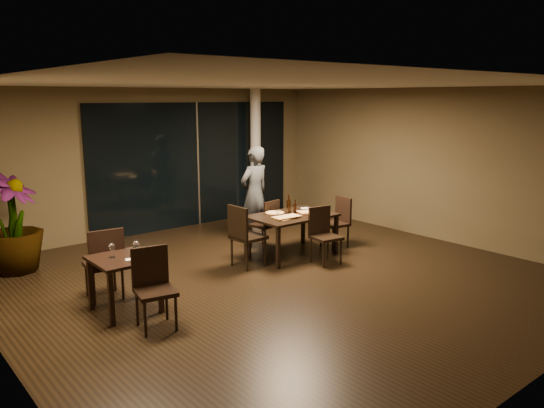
{
  "coord_description": "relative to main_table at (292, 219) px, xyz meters",
  "views": [
    {
      "loc": [
        -5.15,
        -6.09,
        2.82
      ],
      "look_at": [
        0.4,
        0.63,
        1.05
      ],
      "focal_mm": 35.0,
      "sensor_mm": 36.0,
      "label": 1
    }
  ],
  "objects": [
    {
      "name": "column",
      "position": [
        1.4,
        2.85,
        0.82
      ],
      "size": [
        0.24,
        0.24,
        3.0
      ],
      "primitive_type": "cylinder",
      "color": "silver",
      "rests_on": "ground"
    },
    {
      "name": "bottle_a",
      "position": [
        -0.02,
        0.05,
        0.23
      ],
      "size": [
        0.07,
        0.07,
        0.3
      ],
      "primitive_type": null,
      "color": "black",
      "rests_on": "main_table"
    },
    {
      "name": "round_pizza",
      "position": [
        -0.17,
        0.27,
        0.08
      ],
      "size": [
        0.33,
        0.33,
        0.01
      ],
      "primitive_type": "cylinder",
      "color": "#A51812",
      "rests_on": "main_table"
    },
    {
      "name": "chair_main_near",
      "position": [
        0.15,
        -0.64,
        -0.14
      ],
      "size": [
        0.51,
        0.51,
        0.96
      ],
      "rotation": [
        0.0,
        0.0,
        -0.14
      ],
      "color": "black",
      "rests_on": "ground"
    },
    {
      "name": "potted_plant",
      "position": [
        -4.08,
        2.19,
        0.15
      ],
      "size": [
        1.27,
        1.27,
        1.64
      ],
      "primitive_type": "imported",
      "rotation": [
        0.0,
        0.0,
        0.79
      ],
      "color": "#23511B",
      "rests_on": "ground"
    },
    {
      "name": "napkin_near",
      "position": [
        0.52,
        -0.14,
        0.08
      ],
      "size": [
        0.19,
        0.13,
        0.01
      ],
      "primitive_type": "cube",
      "rotation": [
        0.0,
        0.0,
        0.18
      ],
      "color": "white",
      "rests_on": "main_table"
    },
    {
      "name": "pizza_board_right",
      "position": [
        0.39,
        -0.13,
        0.08
      ],
      "size": [
        0.64,
        0.42,
        0.01
      ],
      "primitive_type": "cube",
      "rotation": [
        0.0,
        0.0,
        -0.23
      ],
      "color": "#482A17",
      "rests_on": "main_table"
    },
    {
      "name": "main_table",
      "position": [
        0.0,
        0.0,
        0.0
      ],
      "size": [
        1.5,
        1.0,
        0.75
      ],
      "color": "black",
      "rests_on": "ground"
    },
    {
      "name": "bottle_c",
      "position": [
        0.03,
        0.12,
        0.25
      ],
      "size": [
        0.08,
        0.08,
        0.34
      ],
      "primitive_type": null,
      "color": "black",
      "rests_on": "main_table"
    },
    {
      "name": "chair_main_left",
      "position": [
        -1.07,
        -0.01,
        -0.08
      ],
      "size": [
        0.51,
        0.51,
        1.06
      ],
      "rotation": [
        0.0,
        0.0,
        1.61
      ],
      "color": "black",
      "rests_on": "ground"
    },
    {
      "name": "tumbler_left",
      "position": [
        -0.21,
        0.13,
        0.12
      ],
      "size": [
        0.08,
        0.08,
        0.09
      ],
      "primitive_type": "cylinder",
      "color": "white",
      "rests_on": "main_table"
    },
    {
      "name": "oblong_pizza_left",
      "position": [
        -0.26,
        -0.16,
        0.1
      ],
      "size": [
        0.48,
        0.25,
        0.02
      ],
      "primitive_type": null,
      "rotation": [
        0.0,
        0.0,
        -0.05
      ],
      "color": "maroon",
      "rests_on": "pizza_board_left"
    },
    {
      "name": "chair_side_near",
      "position": [
        -3.32,
        -1.16,
        -0.12
      ],
      "size": [
        0.55,
        0.55,
        1.0
      ],
      "rotation": [
        0.0,
        0.0,
        -0.2
      ],
      "color": "black",
      "rests_on": "ground"
    },
    {
      "name": "wine_glass_a",
      "position": [
        -3.52,
        -0.42,
        0.17
      ],
      "size": [
        0.08,
        0.08,
        0.18
      ],
      "primitive_type": null,
      "color": "white",
      "rests_on": "side_table"
    },
    {
      "name": "wine_glass_b",
      "position": [
        -3.26,
        -0.59,
        0.18
      ],
      "size": [
        0.09,
        0.09,
        0.2
      ],
      "primitive_type": null,
      "color": "white",
      "rests_on": "side_table"
    },
    {
      "name": "pizza_board_left",
      "position": [
        -0.26,
        -0.16,
        0.08
      ],
      "size": [
        0.54,
        0.36,
        0.01
      ],
      "primitive_type": "cube",
      "rotation": [
        0.0,
        0.0,
        0.25
      ],
      "color": "#432E15",
      "rests_on": "main_table"
    },
    {
      "name": "chair_main_right",
      "position": [
        1.06,
        -0.14,
        -0.14
      ],
      "size": [
        0.5,
        0.5,
        0.96
      ],
      "rotation": [
        0.0,
        0.0,
        -1.71
      ],
      "color": "black",
      "rests_on": "ground"
    },
    {
      "name": "side_table",
      "position": [
        -3.4,
        -0.5,
        -0.05
      ],
      "size": [
        0.8,
        0.8,
        0.75
      ],
      "color": "black",
      "rests_on": "ground"
    },
    {
      "name": "ground",
      "position": [
        -1.0,
        -0.8,
        -0.68
      ],
      "size": [
        8.0,
        8.0,
        0.0
      ],
      "primitive_type": "plane",
      "color": "black",
      "rests_on": "ground"
    },
    {
      "name": "chair_side_far",
      "position": [
        -3.44,
        0.04,
        -0.09
      ],
      "size": [
        0.54,
        0.54,
        1.05
      ],
      "rotation": [
        0.0,
        0.0,
        3.02
      ],
      "color": "black",
      "rests_on": "ground"
    },
    {
      "name": "oblong_pizza_right",
      "position": [
        0.39,
        -0.13,
        0.1
      ],
      "size": [
        0.59,
        0.39,
        0.02
      ],
      "primitive_type": null,
      "rotation": [
        0.0,
        0.0,
        -0.28
      ],
      "color": "maroon",
      "rests_on": "pizza_board_right"
    },
    {
      "name": "chair_main_far",
      "position": [
        -0.05,
        0.64,
        -0.16
      ],
      "size": [
        0.5,
        0.5,
        0.92
      ],
      "rotation": [
        0.0,
        0.0,
        3.34
      ],
      "color": "black",
      "rests_on": "ground"
    },
    {
      "name": "ceiling",
      "position": [
        -1.0,
        -0.8,
        2.34
      ],
      "size": [
        8.0,
        8.0,
        0.04
      ],
      "primitive_type": "cube",
      "color": "silver",
      "rests_on": "wall_back"
    },
    {
      "name": "window_panel",
      "position": [
        0.0,
        3.16,
        0.67
      ],
      "size": [
        5.0,
        0.06,
        2.7
      ],
      "primitive_type": "cube",
      "color": "black",
      "rests_on": "ground"
    },
    {
      "name": "napkin_far",
      "position": [
        0.55,
        0.22,
        0.08
      ],
      "size": [
        0.2,
        0.16,
        0.01
      ],
      "primitive_type": "cube",
      "rotation": [
        0.0,
        0.0,
        -0.41
      ],
      "color": "white",
      "rests_on": "main_table"
    },
    {
      "name": "side_napkin",
      "position": [
        -3.36,
        -0.7,
        0.08
      ],
      "size": [
        0.21,
        0.16,
        0.01
      ],
      "primitive_type": "cube",
      "rotation": [
        0.0,
        0.0,
        -0.35
      ],
      "color": "silver",
      "rests_on": "side_table"
    },
    {
      "name": "tumbler_right",
      "position": [
        0.26,
        0.15,
        0.12
      ],
      "size": [
        0.08,
        0.08,
        0.09
      ],
      "primitive_type": "cylinder",
      "color": "white",
      "rests_on": "main_table"
    },
    {
      "name": "diner",
      "position": [
        0.12,
        1.25,
        0.26
      ],
      "size": [
        0.68,
        0.49,
        1.88
      ],
      "primitive_type": "imported",
      "rotation": [
        0.0,
        0.0,
        3.25
      ],
      "color": "#2D2F32",
      "rests_on": "ground"
    },
    {
      "name": "bottle_b",
      "position": [
        0.08,
        0.0,
        0.2
      ],
      "size": [
        0.06,
        0.06,
        0.26
      ],
      "primitive_type": null,
      "color": "black",
      "rests_on": "main_table"
    },
    {
      "name": "wall_back",
      "position": [
        -1.0,
        3.25,
        0.82
      ],
      "size": [
        8.0,
        0.1,
        3.0
      ],
      "primitive_type": "cube",
      "color": "#4D4229",
      "rests_on": "ground"
    },
    {
      "name": "wall_right",
      "position": [
        3.05,
        -0.8,
        0.82
      ],
      "size": [
        0.1,
        8.0,
        3.0
      ],
      "primitive_type": "cube",
      "color": "#4D4229",
      "rests_on": "ground"
    }
  ]
}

